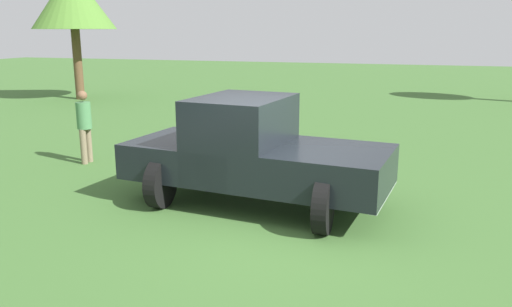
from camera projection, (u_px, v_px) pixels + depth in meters
The scene contains 4 objects.
ground_plane at pixel (269, 223), 7.92m from camera, with size 80.00×80.00×0.00m, color #3D662D.
pickup_truck at pixel (250, 150), 8.60m from camera, with size 2.65×4.59×1.84m.
person_bystander at pixel (84, 123), 11.32m from camera, with size 0.34×0.33×1.63m.
tree_back_left at pixel (73, 0), 21.27m from camera, with size 3.45×3.45×5.43m.
Camera 1 is at (7.15, 2.08, 2.91)m, focal length 35.78 mm.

